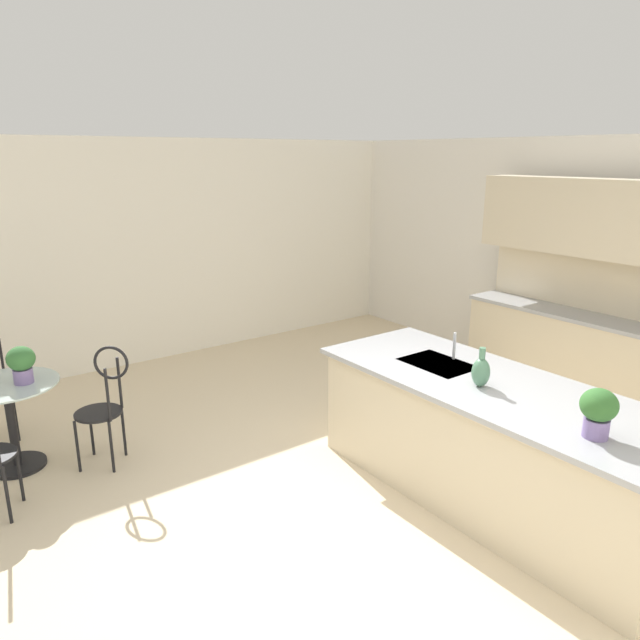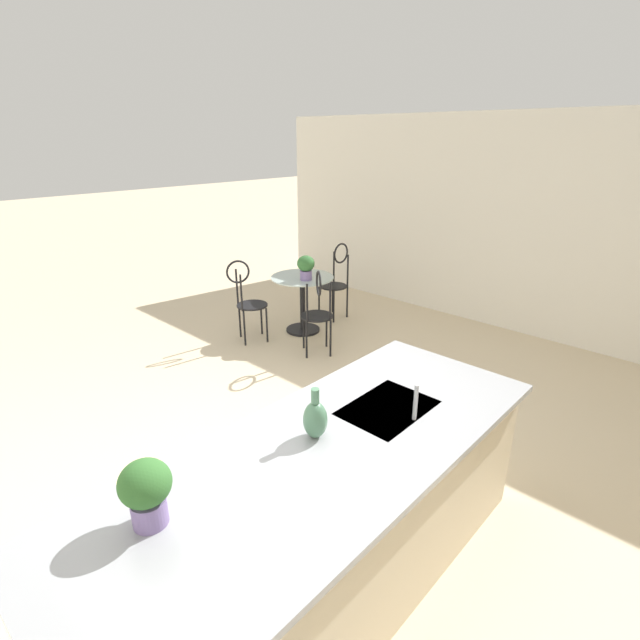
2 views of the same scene
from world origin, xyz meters
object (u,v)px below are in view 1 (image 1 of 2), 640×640
Objects in this scene: vase_on_counter at (481,372)px; potted_plant_counter_far at (598,410)px; bistro_table at (11,418)px; potted_plant_on_table at (21,362)px; chair_near_window at (104,400)px.

potted_plant_counter_far is at bearing -5.36° from vase_on_counter.
bistro_table is 2.78× the size of vase_on_counter.
vase_on_counter reaches higher than potted_plant_on_table.
chair_near_window is 3.41× the size of potted_plant_on_table.
potted_plant_on_table is (-0.34, -0.51, 0.34)m from chair_near_window.
vase_on_counter is (2.16, 2.01, 0.46)m from chair_near_window.
potted_plant_counter_far is at bearing 36.53° from bistro_table.
potted_plant_counter_far is 1.04× the size of vase_on_counter.
potted_plant_on_table reaches higher than chair_near_window.
chair_near_window is at bearing -137.07° from vase_on_counter.
potted_plant_on_table is at bearing -123.44° from chair_near_window.
potted_plant_on_table is at bearing -134.74° from vase_on_counter.
potted_plant_on_table is at bearing -144.36° from potted_plant_counter_far.
bistro_table is 3.73m from vase_on_counter.
vase_on_counter is (-0.90, 0.08, -0.06)m from potted_plant_counter_far.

